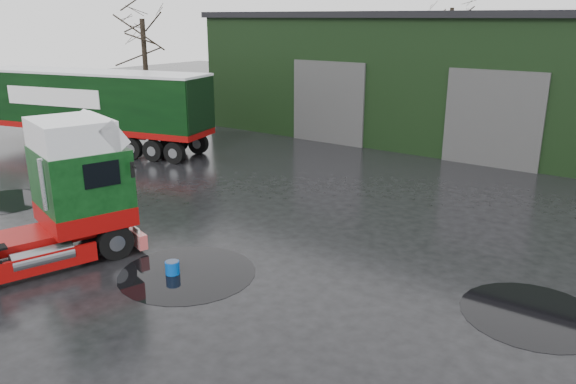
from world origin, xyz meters
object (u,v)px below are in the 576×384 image
(wash_bucket, at_px, (172,268))
(trailer_left, at_px, (92,110))
(warehouse, at_px, (532,78))
(tree_back_a, at_px, (450,36))
(tree_left, at_px, (144,50))
(hero_tractor, at_px, (14,198))

(wash_bucket, bearing_deg, trailer_left, 150.63)
(warehouse, distance_m, tree_back_a, 12.90)
(tree_left, bearing_deg, trailer_left, -64.42)
(warehouse, relative_size, trailer_left, 2.71)
(tree_back_a, bearing_deg, trailer_left, -109.23)
(warehouse, bearing_deg, hero_tractor, -105.78)
(wash_bucket, bearing_deg, hero_tractor, -151.04)
(hero_tractor, relative_size, wash_bucket, 16.71)
(trailer_left, relative_size, tree_left, 1.41)
(warehouse, distance_m, hero_tractor, 23.94)
(trailer_left, distance_m, tree_back_a, 25.27)
(wash_bucket, bearing_deg, tree_back_a, 98.95)
(warehouse, bearing_deg, trailer_left, -139.89)
(wash_bucket, height_order, tree_left, tree_left)
(tree_left, bearing_deg, warehouse, 22.83)
(hero_tractor, distance_m, tree_left, 19.68)
(hero_tractor, distance_m, trailer_left, 13.48)
(warehouse, distance_m, trailer_left, 21.31)
(hero_tractor, relative_size, tree_back_a, 0.62)
(trailer_left, relative_size, wash_bucket, 33.96)
(wash_bucket, bearing_deg, warehouse, 81.65)
(tree_left, xyz_separation_m, tree_back_a, (11.00, 18.00, 0.50))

